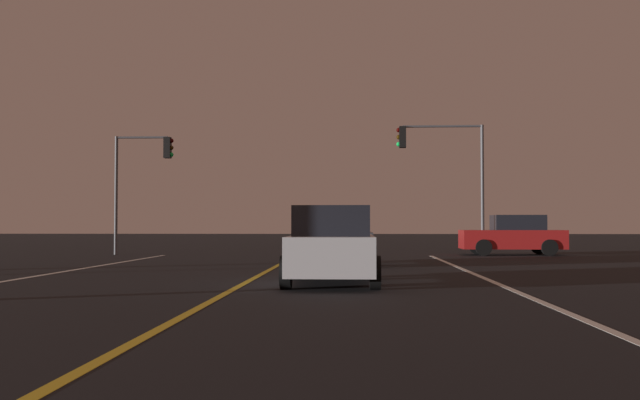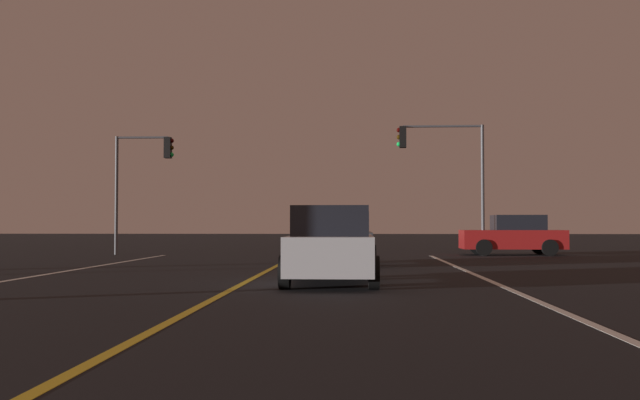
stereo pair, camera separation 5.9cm
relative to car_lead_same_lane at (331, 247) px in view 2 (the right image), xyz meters
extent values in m
cube|color=silver|center=(3.63, -3.85, -0.82)|extent=(0.16, 37.04, 0.01)
cube|color=gold|center=(-1.95, -3.85, -0.82)|extent=(0.16, 37.04, 0.01)
cylinder|color=black|center=(-0.90, 1.41, -0.48)|extent=(0.22, 0.68, 0.68)
cylinder|color=black|center=(0.90, 1.41, -0.48)|extent=(0.22, 0.68, 0.68)
cylinder|color=black|center=(-0.90, -1.29, -0.48)|extent=(0.22, 0.68, 0.68)
cylinder|color=black|center=(0.90, -1.29, -0.48)|extent=(0.22, 0.68, 0.68)
cube|color=#B7BABF|center=(0.00, 0.06, -0.16)|extent=(1.80, 4.30, 0.80)
cube|color=black|center=(0.00, -0.19, 0.56)|extent=(1.60, 2.10, 0.64)
cube|color=red|center=(-0.60, -2.04, -0.06)|extent=(0.24, 0.08, 0.16)
cube|color=red|center=(0.60, -2.04, -0.06)|extent=(0.24, 0.08, 0.16)
cylinder|color=black|center=(5.84, 14.90, -0.48)|extent=(0.68, 0.22, 0.68)
cylinder|color=black|center=(5.84, 16.70, -0.48)|extent=(0.68, 0.22, 0.68)
cylinder|color=black|center=(8.54, 14.90, -0.48)|extent=(0.68, 0.22, 0.68)
cylinder|color=black|center=(8.54, 16.70, -0.48)|extent=(0.68, 0.22, 0.68)
cube|color=maroon|center=(7.19, 15.80, -0.16)|extent=(4.30, 1.80, 0.80)
cube|color=black|center=(7.44, 15.80, 0.56)|extent=(2.10, 1.60, 0.64)
cube|color=red|center=(9.29, 15.20, -0.06)|extent=(0.08, 0.24, 0.16)
cube|color=red|center=(9.29, 16.40, -0.06)|extent=(0.08, 0.24, 0.16)
cylinder|color=black|center=(-0.77, 9.06, -0.48)|extent=(0.22, 0.68, 0.68)
cylinder|color=black|center=(1.03, 9.06, -0.48)|extent=(0.22, 0.68, 0.68)
cylinder|color=black|center=(-0.77, 6.36, -0.48)|extent=(0.22, 0.68, 0.68)
cylinder|color=black|center=(1.03, 6.36, -0.48)|extent=(0.22, 0.68, 0.68)
cube|color=#38383D|center=(0.13, 7.71, -0.16)|extent=(1.80, 4.30, 0.80)
cube|color=black|center=(0.13, 7.46, 0.56)|extent=(1.60, 2.10, 0.64)
cube|color=red|center=(-0.47, 5.61, -0.06)|extent=(0.24, 0.08, 0.16)
cube|color=red|center=(0.73, 5.61, -0.06)|extent=(0.24, 0.08, 0.16)
cylinder|color=#4C4C51|center=(5.85, 15.17, 1.92)|extent=(0.14, 0.14, 5.49)
cylinder|color=#4C4C51|center=(4.18, 15.17, 4.62)|extent=(3.34, 0.10, 0.10)
cube|color=black|center=(2.52, 15.17, 4.17)|extent=(0.28, 0.36, 0.90)
sphere|color=#3A0605|center=(2.36, 15.17, 4.47)|extent=(0.20, 0.20, 0.20)
sphere|color=#3C2706|center=(2.36, 15.17, 4.17)|extent=(0.20, 0.20, 0.20)
sphere|color=#19E059|center=(2.36, 15.17, 3.87)|extent=(0.20, 0.20, 0.20)
cylinder|color=#4C4C51|center=(-9.76, 15.17, 1.72)|extent=(0.14, 0.14, 5.09)
cylinder|color=#4C4C51|center=(-8.65, 15.17, 4.22)|extent=(2.22, 0.10, 0.10)
cube|color=black|center=(-7.53, 15.17, 3.77)|extent=(0.28, 0.36, 0.90)
sphere|color=#3A0605|center=(-7.37, 15.17, 4.07)|extent=(0.20, 0.20, 0.20)
sphere|color=#3C2706|center=(-7.37, 15.17, 3.77)|extent=(0.20, 0.20, 0.20)
sphere|color=#19E059|center=(-7.37, 15.17, 3.47)|extent=(0.20, 0.20, 0.20)
camera|label=1|loc=(0.49, -16.29, 0.49)|focal=41.77mm
camera|label=2|loc=(0.55, -16.29, 0.49)|focal=41.77mm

